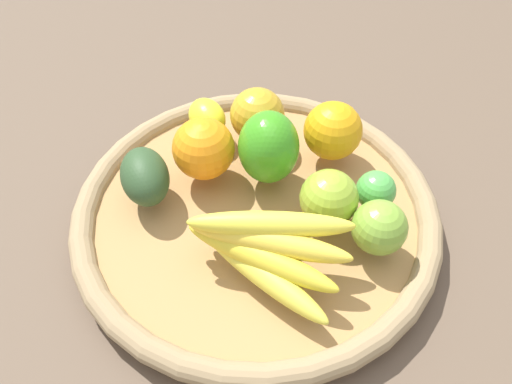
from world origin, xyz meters
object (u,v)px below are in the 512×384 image
(banana_bunch, at_px, (266,249))
(apple_0, at_px, (329,198))
(avocado, at_px, (145,176))
(orange_0, at_px, (203,149))
(apple_1, at_px, (379,227))
(lime_0, at_px, (376,190))
(lemon_0, at_px, (207,117))
(apple_2, at_px, (257,115))
(bell_pepper, at_px, (269,147))
(orange_1, at_px, (333,131))

(banana_bunch, bearing_deg, apple_0, -139.13)
(avocado, height_order, orange_0, orange_0)
(apple_1, xyz_separation_m, lime_0, (-0.01, -0.06, -0.01))
(lemon_0, distance_m, lime_0, 0.26)
(avocado, height_order, apple_0, apple_0)
(apple_0, relative_size, lime_0, 1.42)
(apple_2, bearing_deg, orange_0, 42.57)
(avocado, bearing_deg, apple_2, -144.98)
(apple_1, bearing_deg, banana_bunch, 10.72)
(bell_pepper, xyz_separation_m, lime_0, (-0.13, 0.06, -0.02))
(bell_pepper, distance_m, apple_0, 0.10)
(banana_bunch, height_order, apple_2, apple_2)
(apple_1, bearing_deg, orange_0, -33.07)
(apple_0, distance_m, orange_0, 0.17)
(avocado, xyz_separation_m, apple_0, (-0.22, 0.05, 0.01))
(orange_0, xyz_separation_m, apple_1, (-0.20, 0.13, -0.01))
(orange_1, distance_m, apple_1, 0.16)
(orange_1, bearing_deg, apple_2, -21.35)
(apple_1, height_order, lemon_0, apple_1)
(orange_0, bearing_deg, apple_2, -137.43)
(apple_1, bearing_deg, bell_pepper, -45.63)
(apple_0, bearing_deg, apple_2, -63.34)
(banana_bunch, bearing_deg, avocado, -40.02)
(avocado, xyz_separation_m, apple_2, (-0.15, -0.10, 0.01))
(orange_0, relative_size, apple_2, 1.07)
(orange_0, bearing_deg, apple_1, 146.93)
(orange_0, relative_size, apple_1, 1.25)
(banana_bunch, bearing_deg, orange_0, -65.70)
(orange_1, relative_size, lemon_0, 1.19)
(apple_2, xyz_separation_m, lime_0, (-0.14, 0.14, -0.01))
(banana_bunch, height_order, avocado, banana_bunch)
(lime_0, bearing_deg, orange_1, -67.21)
(banana_bunch, xyz_separation_m, orange_0, (0.07, -0.16, 0.01))
(apple_1, bearing_deg, lime_0, -99.06)
(avocado, relative_size, lime_0, 1.77)
(orange_0, height_order, apple_2, orange_0)
(apple_0, distance_m, lime_0, 0.07)
(bell_pepper, bearing_deg, lemon_0, 44.96)
(orange_1, xyz_separation_m, apple_2, (0.10, -0.04, -0.00))
(apple_0, bearing_deg, avocado, -13.12)
(orange_0, distance_m, lime_0, 0.22)
(apple_0, bearing_deg, banana_bunch, 40.87)
(bell_pepper, height_order, apple_0, bell_pepper)
(avocado, bearing_deg, apple_1, 160.78)
(orange_1, height_order, lemon_0, orange_1)
(lime_0, bearing_deg, apple_1, 80.94)
(bell_pepper, bearing_deg, lime_0, -111.06)
(banana_bunch, distance_m, lemon_0, 0.25)
(banana_bunch, bearing_deg, orange_1, -118.71)
(orange_0, bearing_deg, lemon_0, -91.60)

